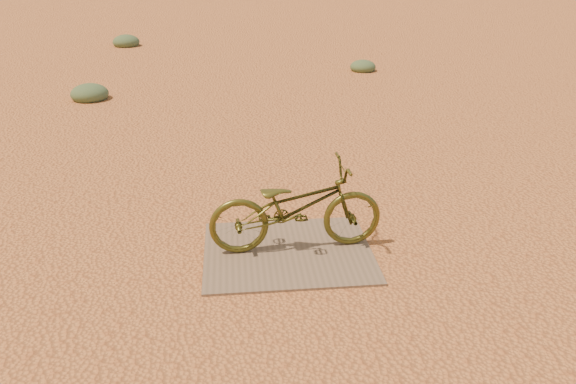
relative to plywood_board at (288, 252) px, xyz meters
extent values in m
plane|color=#BB7440|center=(0.18, 0.18, -0.01)|extent=(120.00, 120.00, 0.00)
cube|color=brown|center=(0.00, 0.00, 0.00)|extent=(1.49, 1.23, 0.02)
imported|color=#484818|center=(0.08, 0.06, 0.41)|extent=(1.56, 0.62, 0.81)
ellipsoid|color=#4D6242|center=(-2.95, 5.75, -0.01)|extent=(0.66, 0.66, 0.36)
ellipsoid|color=#4D6242|center=(2.43, 7.66, -0.01)|extent=(0.55, 0.55, 0.30)
ellipsoid|color=#4D6242|center=(-3.21, 11.49, -0.01)|extent=(0.71, 0.71, 0.39)
camera|label=1|loc=(-0.45, -4.35, 2.53)|focal=35.00mm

